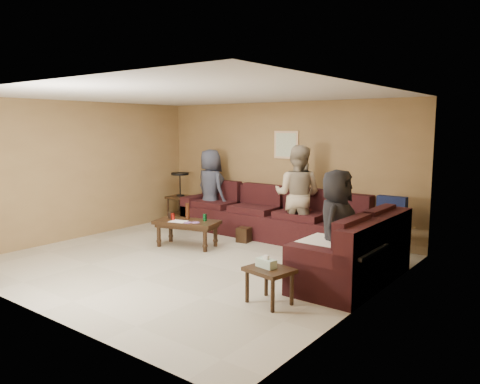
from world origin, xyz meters
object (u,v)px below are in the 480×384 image
(coffee_table, at_px, (187,224))
(end_table_left, at_px, (180,196))
(sectional_sofa, at_px, (291,230))
(person_middle, at_px, (297,195))
(side_table_right, at_px, (269,272))
(person_right, at_px, (336,227))
(person_left, at_px, (211,189))
(waste_bin, at_px, (244,235))

(coffee_table, height_order, end_table_left, end_table_left)
(sectional_sofa, relative_size, person_middle, 2.69)
(end_table_left, xyz_separation_m, side_table_right, (4.11, -2.72, -0.19))
(sectional_sofa, height_order, person_right, person_right)
(sectional_sofa, bearing_deg, person_middle, 107.18)
(person_left, xyz_separation_m, person_middle, (2.09, -0.12, 0.07))
(coffee_table, relative_size, waste_bin, 4.56)
(coffee_table, bearing_deg, person_right, -4.30)
(end_table_left, bearing_deg, waste_bin, -14.82)
(side_table_right, xyz_separation_m, person_left, (-3.26, 2.74, 0.42))
(side_table_right, distance_m, person_middle, 2.91)
(person_left, xyz_separation_m, person_right, (3.56, -1.63, -0.04))
(person_left, bearing_deg, sectional_sofa, -178.09)
(coffee_table, bearing_deg, side_table_right, -27.11)
(coffee_table, distance_m, person_right, 2.91)
(coffee_table, bearing_deg, end_table_left, 137.58)
(coffee_table, distance_m, person_left, 1.63)
(sectional_sofa, bearing_deg, end_table_left, 170.75)
(end_table_left, bearing_deg, sectional_sofa, -9.25)
(side_table_right, relative_size, waste_bin, 2.24)
(sectional_sofa, xyz_separation_m, person_right, (1.35, -1.12, 0.43))
(person_left, bearing_deg, person_right, 170.25)
(person_middle, height_order, person_right, person_middle)
(person_left, relative_size, person_right, 1.06)
(person_right, bearing_deg, person_left, 54.68)
(person_middle, bearing_deg, end_table_left, -15.12)
(end_table_left, distance_m, waste_bin, 2.24)
(side_table_right, relative_size, person_right, 0.39)
(coffee_table, xyz_separation_m, waste_bin, (0.58, 0.85, -0.25))
(coffee_table, height_order, person_right, person_right)
(end_table_left, bearing_deg, person_right, -20.19)
(person_middle, bearing_deg, waste_bin, 16.06)
(end_table_left, distance_m, person_middle, 2.96)
(sectional_sofa, bearing_deg, person_left, 167.02)
(coffee_table, height_order, side_table_right, coffee_table)
(coffee_table, bearing_deg, sectional_sofa, 30.80)
(sectional_sofa, height_order, side_table_right, sectional_sofa)
(sectional_sofa, xyz_separation_m, side_table_right, (1.05, -2.22, 0.05))
(waste_bin, bearing_deg, end_table_left, 165.18)
(coffee_table, height_order, waste_bin, coffee_table)
(waste_bin, relative_size, person_middle, 0.15)
(person_left, height_order, person_middle, person_middle)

